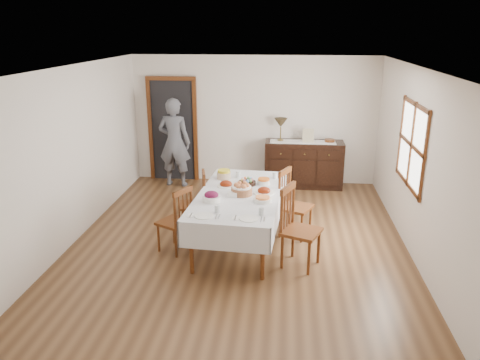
# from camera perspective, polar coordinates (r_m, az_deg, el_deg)

# --- Properties ---
(ground) EXTENTS (6.00, 6.00, 0.00)m
(ground) POSITION_cam_1_polar(r_m,az_deg,el_deg) (7.24, -0.08, -7.41)
(ground) COLOR brown
(room_shell) EXTENTS (5.02, 6.02, 2.65)m
(room_shell) POSITION_cam_1_polar(r_m,az_deg,el_deg) (7.12, -0.91, 6.14)
(room_shell) COLOR white
(room_shell) RESTS_ON ground
(dining_table) EXTENTS (1.35, 2.42, 0.81)m
(dining_table) POSITION_cam_1_polar(r_m,az_deg,el_deg) (6.88, -0.05, -2.38)
(dining_table) COLOR silver
(dining_table) RESTS_ON ground
(chair_left_near) EXTENTS (0.56, 0.56, 0.99)m
(chair_left_near) POSITION_cam_1_polar(r_m,az_deg,el_deg) (6.78, -7.72, -4.77)
(chair_left_near) COLOR #592B11
(chair_left_near) RESTS_ON ground
(chair_left_far) EXTENTS (0.49, 0.49, 0.97)m
(chair_left_far) POSITION_cam_1_polar(r_m,az_deg,el_deg) (7.45, -5.38, -2.59)
(chair_left_far) COLOR #592B11
(chair_left_far) RESTS_ON ground
(chair_right_near) EXTENTS (0.61, 0.61, 1.13)m
(chair_right_near) POSITION_cam_1_polar(r_m,az_deg,el_deg) (6.37, 7.01, -5.62)
(chair_right_near) COLOR #592B11
(chair_right_near) RESTS_ON ground
(chair_right_far) EXTENTS (0.58, 0.58, 1.06)m
(chair_right_far) POSITION_cam_1_polar(r_m,az_deg,el_deg) (7.27, 6.44, -2.79)
(chair_right_far) COLOR #592B11
(chair_right_far) RESTS_ON ground
(sideboard) EXTENTS (1.56, 0.57, 0.94)m
(sideboard) POSITION_cam_1_polar(r_m,az_deg,el_deg) (9.59, 7.77, 1.94)
(sideboard) COLOR black
(sideboard) RESTS_ON ground
(person) EXTENTS (0.64, 0.44, 1.92)m
(person) POSITION_cam_1_polar(r_m,az_deg,el_deg) (9.55, -8.01, 4.90)
(person) COLOR #595B65
(person) RESTS_ON ground
(bread_basket) EXTENTS (0.31, 0.31, 0.18)m
(bread_basket) POSITION_cam_1_polar(r_m,az_deg,el_deg) (6.77, 0.20, -1.18)
(bread_basket) COLOR brown
(bread_basket) RESTS_ON dining_table
(egg_basket) EXTENTS (0.27, 0.27, 0.11)m
(egg_basket) POSITION_cam_1_polar(r_m,az_deg,el_deg) (7.21, 0.87, -0.27)
(egg_basket) COLOR black
(egg_basket) RESTS_ON dining_table
(ham_platter_a) EXTENTS (0.28, 0.28, 0.11)m
(ham_platter_a) POSITION_cam_1_polar(r_m,az_deg,el_deg) (7.14, -1.72, -0.55)
(ham_platter_a) COLOR white
(ham_platter_a) RESTS_ON dining_table
(ham_platter_b) EXTENTS (0.32, 0.32, 0.11)m
(ham_platter_b) POSITION_cam_1_polar(r_m,az_deg,el_deg) (6.86, 2.95, -1.38)
(ham_platter_b) COLOR white
(ham_platter_b) RESTS_ON dining_table
(beet_bowl) EXTENTS (0.25, 0.25, 0.15)m
(beet_bowl) POSITION_cam_1_polar(r_m,az_deg,el_deg) (6.53, -3.50, -2.09)
(beet_bowl) COLOR white
(beet_bowl) RESTS_ON dining_table
(carrot_bowl) EXTENTS (0.20, 0.20, 0.10)m
(carrot_bowl) POSITION_cam_1_polar(r_m,az_deg,el_deg) (7.24, 2.91, -0.17)
(carrot_bowl) COLOR white
(carrot_bowl) RESTS_ON dining_table
(pineapple_bowl) EXTENTS (0.23, 0.23, 0.15)m
(pineapple_bowl) POSITION_cam_1_polar(r_m,az_deg,el_deg) (7.50, -1.98, 0.69)
(pineapple_bowl) COLOR #CEAF8D
(pineapple_bowl) RESTS_ON dining_table
(casserole_dish) EXTENTS (0.25, 0.25, 0.07)m
(casserole_dish) POSITION_cam_1_polar(r_m,az_deg,el_deg) (6.52, 2.78, -2.37)
(casserole_dish) COLOR white
(casserole_dish) RESTS_ON dining_table
(butter_dish) EXTENTS (0.15, 0.10, 0.07)m
(butter_dish) POSITION_cam_1_polar(r_m,az_deg,el_deg) (6.70, -0.94, -1.78)
(butter_dish) COLOR white
(butter_dish) RESTS_ON dining_table
(setting_left) EXTENTS (0.43, 0.31, 0.10)m
(setting_left) POSITION_cam_1_polar(r_m,az_deg,el_deg) (6.08, -3.93, -4.08)
(setting_left) COLOR white
(setting_left) RESTS_ON dining_table
(setting_right) EXTENTS (0.43, 0.31, 0.10)m
(setting_right) POSITION_cam_1_polar(r_m,az_deg,el_deg) (5.99, 1.54, -4.40)
(setting_right) COLOR white
(setting_right) RESTS_ON dining_table
(glass_far_a) EXTENTS (0.07, 0.07, 0.11)m
(glass_far_a) POSITION_cam_1_polar(r_m,az_deg,el_deg) (7.54, -0.25, 0.68)
(glass_far_a) COLOR silver
(glass_far_a) RESTS_ON dining_table
(glass_far_b) EXTENTS (0.07, 0.07, 0.10)m
(glass_far_b) POSITION_cam_1_polar(r_m,az_deg,el_deg) (7.54, 4.27, 0.57)
(glass_far_b) COLOR silver
(glass_far_b) RESTS_ON dining_table
(runner) EXTENTS (1.30, 0.35, 0.01)m
(runner) POSITION_cam_1_polar(r_m,az_deg,el_deg) (9.44, 7.66, 4.64)
(runner) COLOR white
(runner) RESTS_ON sideboard
(table_lamp) EXTENTS (0.26, 0.26, 0.46)m
(table_lamp) POSITION_cam_1_polar(r_m,az_deg,el_deg) (9.42, 5.00, 6.89)
(table_lamp) COLOR brown
(table_lamp) RESTS_ON sideboard
(picture_frame) EXTENTS (0.22, 0.08, 0.28)m
(picture_frame) POSITION_cam_1_polar(r_m,az_deg,el_deg) (9.38, 8.31, 5.38)
(picture_frame) COLOR tan
(picture_frame) RESTS_ON sideboard
(deco_bowl) EXTENTS (0.20, 0.20, 0.06)m
(deco_bowl) POSITION_cam_1_polar(r_m,az_deg,el_deg) (9.51, 10.88, 4.73)
(deco_bowl) COLOR #592B11
(deco_bowl) RESTS_ON sideboard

